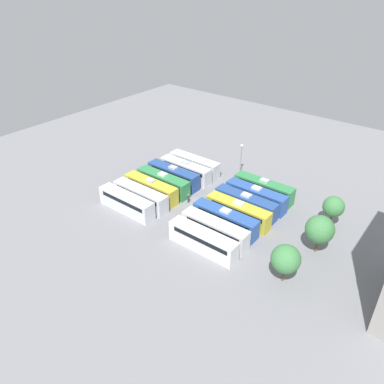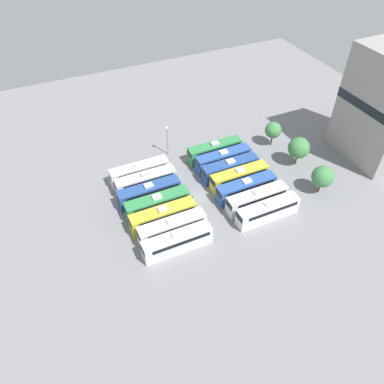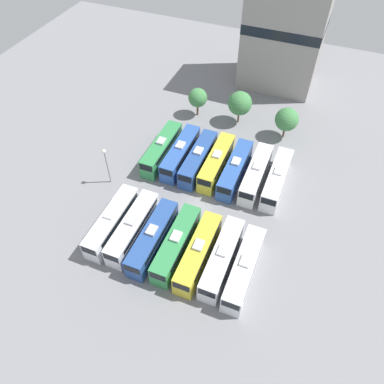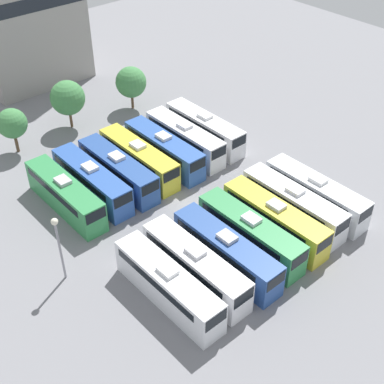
{
  "view_description": "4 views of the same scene",
  "coord_description": "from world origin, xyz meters",
  "px_view_note": "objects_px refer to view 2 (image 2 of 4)",
  "views": [
    {
      "loc": [
        44.8,
        34.11,
        36.22
      ],
      "look_at": [
        -0.08,
        -1.33,
        2.02
      ],
      "focal_mm": 35.0,
      "sensor_mm": 36.0,
      "label": 1
    },
    {
      "loc": [
        44.21,
        -21.88,
        46.99
      ],
      "look_at": [
        0.1,
        -1.5,
        1.95
      ],
      "focal_mm": 35.0,
      "sensor_mm": 36.0,
      "label": 2
    },
    {
      "loc": [
        12.21,
        -32.69,
        42.22
      ],
      "look_at": [
        -1.31,
        0.88,
        1.96
      ],
      "focal_mm": 35.0,
      "sensor_mm": 36.0,
      "label": 3
    },
    {
      "loc": [
        -27.54,
        -31.67,
        33.99
      ],
      "look_at": [
        0.1,
        -0.16,
        1.91
      ],
      "focal_mm": 50.0,
      "sensor_mm": 36.0,
      "label": 4
    }
  ],
  "objects_px": {
    "bus_3": "(158,204)",
    "bus_10": "(239,177)",
    "bus_0": "(140,171)",
    "light_pole": "(167,135)",
    "tree_0": "(273,130)",
    "bus_13": "(268,210)",
    "bus_2": "(149,192)",
    "bus_12": "(257,199)",
    "worker_person": "(192,198)",
    "bus_8": "(223,159)",
    "bus_7": "(215,150)",
    "bus_11": "(246,188)",
    "bus_6": "(177,241)",
    "tree_2": "(323,177)",
    "bus_5": "(172,228)",
    "tree_1": "(299,148)",
    "bus_9": "(230,168)",
    "bus_4": "(163,216)",
    "bus_1": "(146,181)"
  },
  "relations": [
    {
      "from": "bus_3",
      "to": "bus_10",
      "type": "relative_size",
      "value": 1.0
    },
    {
      "from": "bus_0",
      "to": "bus_10",
      "type": "height_order",
      "value": "same"
    },
    {
      "from": "light_pole",
      "to": "bus_10",
      "type": "bearing_deg",
      "value": 30.77
    },
    {
      "from": "bus_10",
      "to": "tree_0",
      "type": "height_order",
      "value": "tree_0"
    },
    {
      "from": "bus_3",
      "to": "bus_13",
      "type": "relative_size",
      "value": 1.0
    },
    {
      "from": "bus_2",
      "to": "bus_12",
      "type": "height_order",
      "value": "same"
    },
    {
      "from": "worker_person",
      "to": "bus_8",
      "type": "bearing_deg",
      "value": 124.19
    },
    {
      "from": "bus_2",
      "to": "bus_13",
      "type": "bearing_deg",
      "value": 52.84
    },
    {
      "from": "bus_2",
      "to": "bus_8",
      "type": "height_order",
      "value": "same"
    },
    {
      "from": "bus_13",
      "to": "worker_person",
      "type": "height_order",
      "value": "bus_13"
    },
    {
      "from": "bus_0",
      "to": "bus_7",
      "type": "height_order",
      "value": "same"
    },
    {
      "from": "bus_12",
      "to": "light_pole",
      "type": "bearing_deg",
      "value": -158.05
    },
    {
      "from": "bus_11",
      "to": "worker_person",
      "type": "distance_m",
      "value": 9.98
    },
    {
      "from": "bus_0",
      "to": "bus_13",
      "type": "relative_size",
      "value": 1.0
    },
    {
      "from": "bus_6",
      "to": "bus_11",
      "type": "bearing_deg",
      "value": 111.18
    },
    {
      "from": "bus_0",
      "to": "tree_2",
      "type": "relative_size",
      "value": 1.98
    },
    {
      "from": "bus_2",
      "to": "bus_6",
      "type": "height_order",
      "value": "same"
    },
    {
      "from": "bus_0",
      "to": "bus_8",
      "type": "height_order",
      "value": "same"
    },
    {
      "from": "bus_7",
      "to": "bus_8",
      "type": "relative_size",
      "value": 1.0
    },
    {
      "from": "tree_0",
      "to": "tree_2",
      "type": "xyz_separation_m",
      "value": [
        16.21,
        -0.35,
        0.01
      ]
    },
    {
      "from": "bus_0",
      "to": "bus_8",
      "type": "relative_size",
      "value": 1.0
    },
    {
      "from": "bus_2",
      "to": "bus_3",
      "type": "relative_size",
      "value": 1.0
    },
    {
      "from": "bus_5",
      "to": "worker_person",
      "type": "xyz_separation_m",
      "value": [
        -5.8,
        6.19,
        -1.02
      ]
    },
    {
      "from": "bus_6",
      "to": "tree_1",
      "type": "xyz_separation_m",
      "value": [
        -9.94,
        29.92,
        2.18
      ]
    },
    {
      "from": "tree_1",
      "to": "worker_person",
      "type": "bearing_deg",
      "value": -87.17
    },
    {
      "from": "bus_11",
      "to": "tree_2",
      "type": "height_order",
      "value": "tree_2"
    },
    {
      "from": "bus_9",
      "to": "bus_7",
      "type": "bearing_deg",
      "value": -179.65
    },
    {
      "from": "bus_2",
      "to": "tree_2",
      "type": "distance_m",
      "value": 31.02
    },
    {
      "from": "bus_9",
      "to": "tree_2",
      "type": "xyz_separation_m",
      "value": [
        11.03,
        12.57,
        1.9
      ]
    },
    {
      "from": "worker_person",
      "to": "tree_1",
      "type": "distance_m",
      "value": 23.6
    },
    {
      "from": "bus_2",
      "to": "tree_1",
      "type": "xyz_separation_m",
      "value": [
        2.49,
        30.01,
        2.18
      ]
    },
    {
      "from": "bus_7",
      "to": "bus_5",
      "type": "bearing_deg",
      "value": -45.17
    },
    {
      "from": "bus_4",
      "to": "worker_person",
      "type": "relative_size",
      "value": 6.63
    },
    {
      "from": "bus_1",
      "to": "bus_4",
      "type": "height_order",
      "value": "same"
    },
    {
      "from": "bus_2",
      "to": "bus_6",
      "type": "bearing_deg",
      "value": 0.42
    },
    {
      "from": "bus_0",
      "to": "bus_5",
      "type": "bearing_deg",
      "value": 0.53
    },
    {
      "from": "bus_3",
      "to": "bus_10",
      "type": "xyz_separation_m",
      "value": [
        -0.28,
        16.4,
        0.0
      ]
    },
    {
      "from": "bus_4",
      "to": "bus_9",
      "type": "distance_m",
      "value": 17.43
    },
    {
      "from": "bus_2",
      "to": "light_pole",
      "type": "xyz_separation_m",
      "value": [
        -11.35,
        8.14,
        2.79
      ]
    },
    {
      "from": "bus_9",
      "to": "bus_13",
      "type": "distance_m",
      "value": 12.57
    },
    {
      "from": "bus_6",
      "to": "bus_13",
      "type": "distance_m",
      "value": 16.54
    },
    {
      "from": "bus_10",
      "to": "tree_1",
      "type": "distance_m",
      "value": 13.52
    },
    {
      "from": "bus_11",
      "to": "light_pole",
      "type": "bearing_deg",
      "value": -155.13
    },
    {
      "from": "tree_0",
      "to": "bus_9",
      "type": "bearing_deg",
      "value": -68.13
    },
    {
      "from": "bus_2",
      "to": "bus_4",
      "type": "bearing_deg",
      "value": 1.05
    },
    {
      "from": "bus_3",
      "to": "worker_person",
      "type": "distance_m",
      "value": 6.46
    },
    {
      "from": "bus_7",
      "to": "bus_9",
      "type": "distance_m",
      "value": 6.35
    },
    {
      "from": "bus_9",
      "to": "bus_12",
      "type": "height_order",
      "value": "same"
    },
    {
      "from": "bus_2",
      "to": "bus_4",
      "type": "distance_m",
      "value": 6.38
    },
    {
      "from": "worker_person",
      "to": "tree_0",
      "type": "distance_m",
      "value": 24.43
    }
  ]
}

